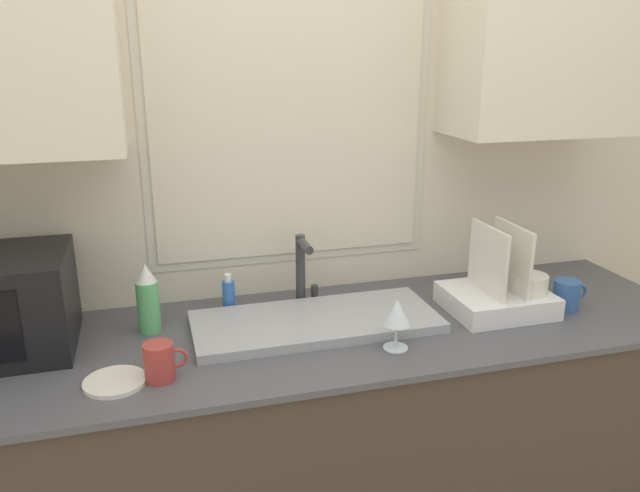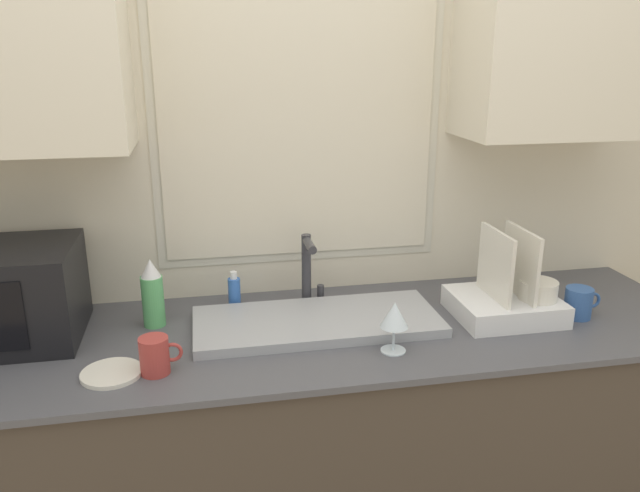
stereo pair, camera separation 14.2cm
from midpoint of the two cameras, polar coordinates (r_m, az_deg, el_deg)
countertop at (r=2.19m, az=-2.18°, el=-18.74°), size 2.48×0.71×0.93m
wall_back at (r=2.10m, az=-4.61°, el=8.54°), size 6.00×0.38×2.60m
sink_basin at (r=1.96m, az=-2.53°, el=-6.97°), size 0.76×0.32×0.03m
faucet at (r=2.07m, az=-3.58°, el=-1.89°), size 0.08×0.14×0.24m
dish_rack at (r=2.12m, az=14.31°, el=-4.20°), size 0.32×0.28×0.29m
spray_bottle at (r=1.98m, az=-17.48°, el=-4.70°), size 0.07×0.07×0.22m
soap_bottle at (r=2.09m, az=-10.30°, el=-4.42°), size 0.04×0.04×0.13m
mug_near_sink at (r=1.72m, az=-16.78°, el=-10.15°), size 0.11×0.08×0.10m
wine_glass at (r=1.79m, az=4.78°, el=-6.23°), size 0.08×0.08×0.15m
mug_by_rack at (r=2.20m, az=19.94°, el=-4.24°), size 0.12×0.09×0.10m
small_plate at (r=1.75m, az=-20.52°, el=-11.60°), size 0.16×0.16×0.01m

